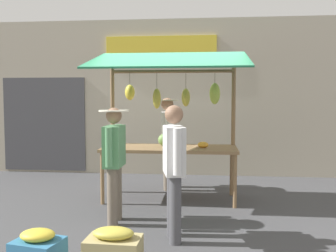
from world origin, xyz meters
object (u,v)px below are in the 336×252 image
vendor_with_sunhat (167,135)px  shopper_in_grey_tee (174,163)px  market_stall (170,107)px  produce_crate_near (38,248)px  shopper_with_shopping_bag (114,156)px  produce_crate_side (113,246)px

vendor_with_sunhat → shopper_in_grey_tee: vendor_with_sunhat is taller
market_stall → produce_crate_near: market_stall is taller
vendor_with_sunhat → shopper_with_shopping_bag: bearing=-21.2°
shopper_in_grey_tee → produce_crate_near: 1.72m
shopper_in_grey_tee → produce_crate_side: size_ratio=2.80×
shopper_with_shopping_bag → produce_crate_side: (-0.29, 1.24, -0.74)m
shopper_with_shopping_bag → produce_crate_near: bearing=159.9°
shopper_in_grey_tee → produce_crate_side: bearing=128.9°
vendor_with_sunhat → produce_crate_near: bearing=-23.3°
market_stall → shopper_in_grey_tee: market_stall is taller
shopper_in_grey_tee → shopper_with_shopping_bag: bearing=45.3°
market_stall → produce_crate_near: (1.11, 2.62, -1.38)m
market_stall → shopper_with_shopping_bag: bearing=63.7°
produce_crate_near → produce_crate_side: 0.77m
vendor_with_sunhat → produce_crate_side: vendor_with_sunhat is taller
shopper_with_shopping_bag → produce_crate_side: size_ratio=2.73×
shopper_in_grey_tee → produce_crate_near: bearing=108.9°
shopper_in_grey_tee → produce_crate_near: shopper_in_grey_tee is taller
vendor_with_sunhat → shopper_in_grey_tee: bearing=0.8°
market_stall → shopper_with_shopping_bag: (0.63, 1.28, -0.64)m
vendor_with_sunhat → produce_crate_side: 3.35m
shopper_with_shopping_bag → produce_crate_near: shopper_with_shopping_bag is taller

